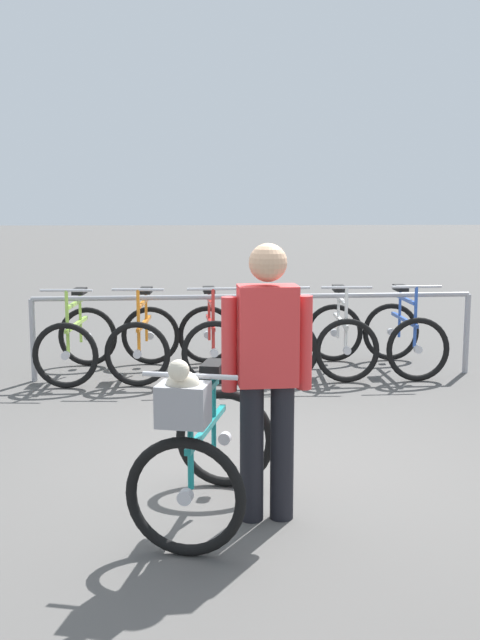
{
  "coord_description": "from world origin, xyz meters",
  "views": [
    {
      "loc": [
        -0.44,
        -5.24,
        1.93
      ],
      "look_at": [
        -0.24,
        0.43,
        1.0
      ],
      "focal_mm": 44.29,
      "sensor_mm": 36.0,
      "label": 1
    }
  ],
  "objects_px": {
    "racked_bike_red": "(211,340)",
    "person_with_featured_bike": "(267,370)",
    "racked_bike_blue": "(404,337)",
    "racked_bike_black": "(276,339)",
    "racked_bike_lime": "(77,342)",
    "racked_bike_orange": "(144,341)",
    "featured_bicycle": "(202,446)",
    "racked_bike_white": "(340,338)"
  },
  "relations": [
    {
      "from": "racked_bike_red",
      "to": "person_with_featured_bike",
      "type": "height_order",
      "value": "person_with_featured_bike"
    },
    {
      "from": "racked_bike_black",
      "to": "racked_bike_white",
      "type": "xyz_separation_m",
      "value": [
        0.7,
        0.03,
        -0.0
      ]
    },
    {
      "from": "person_with_featured_bike",
      "to": "racked_bike_red",
      "type": "bearing_deg",
      "value": 95.11
    },
    {
      "from": "racked_bike_red",
      "to": "racked_bike_blue",
      "type": "bearing_deg",
      "value": 2.86
    },
    {
      "from": "racked_bike_red",
      "to": "person_with_featured_bike",
      "type": "xyz_separation_m",
      "value": [
        0.34,
        -3.79,
        0.54
      ]
    },
    {
      "from": "racked_bike_white",
      "to": "person_with_featured_bike",
      "type": "bearing_deg",
      "value": -105.35
    },
    {
      "from": "racked_bike_black",
      "to": "racked_bike_white",
      "type": "height_order",
      "value": "same"
    },
    {
      "from": "racked_bike_lime",
      "to": "racked_bike_white",
      "type": "bearing_deg",
      "value": 2.86
    },
    {
      "from": "racked_bike_orange",
      "to": "racked_bike_red",
      "type": "relative_size",
      "value": 1.0
    },
    {
      "from": "featured_bicycle",
      "to": "person_with_featured_bike",
      "type": "xyz_separation_m",
      "value": [
        0.38,
        0.09,
        0.42
      ]
    },
    {
      "from": "racked_bike_white",
      "to": "person_with_featured_bike",
      "type": "xyz_separation_m",
      "value": [
        -1.06,
        -3.86,
        0.54
      ]
    },
    {
      "from": "featured_bicycle",
      "to": "person_with_featured_bike",
      "type": "relative_size",
      "value": 0.76
    },
    {
      "from": "racked_bike_orange",
      "to": "racked_bike_black",
      "type": "bearing_deg",
      "value": 2.86
    },
    {
      "from": "featured_bicycle",
      "to": "racked_bike_red",
      "type": "bearing_deg",
      "value": 89.39
    },
    {
      "from": "racked_bike_orange",
      "to": "featured_bicycle",
      "type": "height_order",
      "value": "featured_bicycle"
    },
    {
      "from": "racked_bike_orange",
      "to": "person_with_featured_bike",
      "type": "xyz_separation_m",
      "value": [
        1.04,
        -3.75,
        0.54
      ]
    },
    {
      "from": "racked_bike_lime",
      "to": "racked_bike_orange",
      "type": "xyz_separation_m",
      "value": [
        0.7,
        0.03,
        0.0
      ]
    },
    {
      "from": "racked_bike_lime",
      "to": "racked_bike_black",
      "type": "xyz_separation_m",
      "value": [
        2.1,
        0.1,
        0.0
      ]
    },
    {
      "from": "racked_bike_red",
      "to": "racked_bike_black",
      "type": "relative_size",
      "value": 0.95
    },
    {
      "from": "racked_bike_lime",
      "to": "racked_bike_blue",
      "type": "height_order",
      "value": "same"
    },
    {
      "from": "racked_bike_red",
      "to": "racked_bike_lime",
      "type": "bearing_deg",
      "value": -177.14
    },
    {
      "from": "racked_bike_black",
      "to": "person_with_featured_bike",
      "type": "relative_size",
      "value": 0.73
    },
    {
      "from": "racked_bike_orange",
      "to": "racked_bike_blue",
      "type": "distance_m",
      "value": 2.8
    },
    {
      "from": "racked_bike_black",
      "to": "racked_bike_lime",
      "type": "bearing_deg",
      "value": -177.14
    },
    {
      "from": "racked_bike_orange",
      "to": "racked_bike_white",
      "type": "xyz_separation_m",
      "value": [
        2.1,
        0.1,
        -0.0
      ]
    },
    {
      "from": "racked_bike_lime",
      "to": "racked_bike_red",
      "type": "distance_m",
      "value": 1.4
    },
    {
      "from": "racked_bike_blue",
      "to": "racked_bike_red",
      "type": "bearing_deg",
      "value": -177.14
    },
    {
      "from": "racked_bike_white",
      "to": "racked_bike_black",
      "type": "bearing_deg",
      "value": -177.14
    },
    {
      "from": "racked_bike_red",
      "to": "racked_bike_black",
      "type": "height_order",
      "value": "same"
    },
    {
      "from": "racked_bike_blue",
      "to": "racked_bike_lime",
      "type": "bearing_deg",
      "value": -177.14
    },
    {
      "from": "person_with_featured_bike",
      "to": "racked_bike_blue",
      "type": "bearing_deg",
      "value": 65.7
    },
    {
      "from": "racked_bike_lime",
      "to": "racked_bike_orange",
      "type": "height_order",
      "value": "same"
    },
    {
      "from": "featured_bicycle",
      "to": "person_with_featured_bike",
      "type": "bearing_deg",
      "value": 13.94
    },
    {
      "from": "racked_bike_blue",
      "to": "person_with_featured_bike",
      "type": "height_order",
      "value": "person_with_featured_bike"
    },
    {
      "from": "featured_bicycle",
      "to": "racked_bike_black",
      "type": "bearing_deg",
      "value": 79.3
    },
    {
      "from": "featured_bicycle",
      "to": "person_with_featured_bike",
      "type": "distance_m",
      "value": 0.58
    },
    {
      "from": "racked_bike_lime",
      "to": "person_with_featured_bike",
      "type": "xyz_separation_m",
      "value": [
        1.74,
        -3.72,
        0.54
      ]
    },
    {
      "from": "racked_bike_orange",
      "to": "racked_bike_white",
      "type": "relative_size",
      "value": 1.02
    },
    {
      "from": "racked_bike_red",
      "to": "racked_bike_orange",
      "type": "bearing_deg",
      "value": -177.14
    },
    {
      "from": "racked_bike_lime",
      "to": "featured_bicycle",
      "type": "relative_size",
      "value": 0.9
    },
    {
      "from": "person_with_featured_bike",
      "to": "racked_bike_black",
      "type": "bearing_deg",
      "value": 84.61
    },
    {
      "from": "racked_bike_lime",
      "to": "racked_bike_blue",
      "type": "xyz_separation_m",
      "value": [
        3.5,
        0.17,
        0.0
      ]
    }
  ]
}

